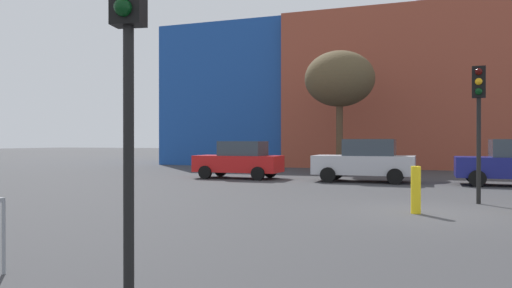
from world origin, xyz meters
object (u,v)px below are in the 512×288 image
Objects in this scene: parked_car_1 at (365,161)px; bollard_yellow_1 at (416,190)px; traffic_light_near_left at (128,39)px; bare_tree_0 at (340,80)px; parked_car_0 at (240,160)px; traffic_light_island at (479,103)px.

bollard_yellow_1 is at bearing 104.45° from parked_car_1.
parked_car_1 is 9.50m from bollard_yellow_1.
traffic_light_near_left is 3.39× the size of bollard_yellow_1.
bare_tree_0 is at bearing 106.81° from bollard_yellow_1.
parked_car_0 is 1.05× the size of traffic_light_island.
parked_car_0 is 8.18m from bare_tree_0.
parked_car_0 is 3.53× the size of bollard_yellow_1.
traffic_light_island is at bearing -63.56° from bare_tree_0.
parked_car_1 is 8.00m from traffic_light_island.
bare_tree_0 is 16.27m from bollard_yellow_1.
traffic_light_island reaches higher than parked_car_1.
traffic_light_island is at bearing 121.14° from parked_car_1.
bare_tree_0 is (3.84, 5.72, 4.41)m from parked_car_0.
parked_car_1 is 1.09× the size of traffic_light_near_left.
parked_car_1 is 1.11× the size of traffic_light_island.
parked_car_1 reaches higher than parked_car_0.
bare_tree_0 is at bearing -123.88° from parked_car_0.
parked_car_0 is 18.20m from traffic_light_near_left.
traffic_light_near_left is 11.51m from traffic_light_island.
traffic_light_near_left is 23.14m from bare_tree_0.
traffic_light_near_left is 1.01× the size of traffic_light_island.
parked_car_1 is 17.35m from traffic_light_near_left.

